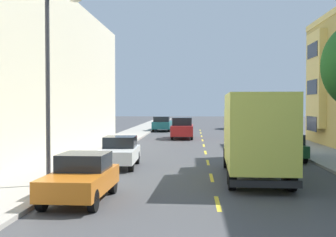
{
  "coord_description": "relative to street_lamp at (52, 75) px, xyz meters",
  "views": [
    {
      "loc": [
        -0.75,
        -7.06,
        3.11
      ],
      "look_at": [
        -2.22,
        18.32,
        2.31
      ],
      "focal_mm": 48.09,
      "sensor_mm": 36.0,
      "label": 1
    }
  ],
  "objects": [
    {
      "name": "ground_plane",
      "position": [
        5.95,
        20.86,
        -4.2
      ],
      "size": [
        160.0,
        160.0,
        0.0
      ],
      "primitive_type": "plane",
      "color": "#424244"
    },
    {
      "name": "parked_pickup_teal",
      "position": [
        1.53,
        35.93,
        -3.37
      ],
      "size": [
        2.07,
        5.33,
        1.73
      ],
      "color": "#195B60",
      "rests_on": "ground_plane"
    },
    {
      "name": "parked_hatchback_white",
      "position": [
        1.51,
        5.84,
        -3.44
      ],
      "size": [
        1.85,
        4.05,
        1.5
      ],
      "color": "silver",
      "rests_on": "ground_plane"
    },
    {
      "name": "parked_wagon_forest",
      "position": [
        10.28,
        9.36,
        -3.39
      ],
      "size": [
        1.89,
        4.73,
        1.5
      ],
      "color": "#194C28",
      "rests_on": "ground_plane"
    },
    {
      "name": "moving_red_sedan",
      "position": [
        4.15,
        24.59,
        -3.21
      ],
      "size": [
        1.95,
        4.8,
        1.93
      ],
      "color": "#AD1E1E",
      "rests_on": "ground_plane"
    },
    {
      "name": "parked_suv_silver",
      "position": [
        10.18,
        41.18,
        -3.21
      ],
      "size": [
        1.98,
        4.81,
        1.93
      ],
      "color": "#B2B5BA",
      "rests_on": "ground_plane"
    },
    {
      "name": "sidewalk_left",
      "position": [
        -1.15,
        18.86,
        -4.13
      ],
      "size": [
        3.2,
        120.0,
        0.14
      ],
      "primitive_type": "cube",
      "color": "#A39E93",
      "rests_on": "ground_plane"
    },
    {
      "name": "lane_centerline_dashes",
      "position": [
        5.95,
        15.36,
        -4.19
      ],
      "size": [
        0.14,
        47.2,
        0.01
      ],
      "color": "yellow",
      "rests_on": "ground_plane"
    },
    {
      "name": "delivery_box_truck",
      "position": [
        7.74,
        2.56,
        -2.22
      ],
      "size": [
        2.66,
        7.9,
        3.53
      ],
      "color": "#D8D84C",
      "rests_on": "ground_plane"
    },
    {
      "name": "sidewalk_right",
      "position": [
        13.05,
        18.86,
        -4.13
      ],
      "size": [
        3.2,
        120.0,
        0.14
      ],
      "primitive_type": "cube",
      "color": "#A39E93",
      "rests_on": "ground_plane"
    },
    {
      "name": "parked_hatchback_orange",
      "position": [
        1.58,
        -1.96,
        -3.44
      ],
      "size": [
        1.84,
        4.04,
        1.5
      ],
      "color": "orange",
      "rests_on": "ground_plane"
    },
    {
      "name": "street_lamp",
      "position": [
        0.0,
        0.0,
        0.0
      ],
      "size": [
        1.35,
        0.28,
        7.02
      ],
      "color": "#38383D",
      "rests_on": "sidewalk_left"
    }
  ]
}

